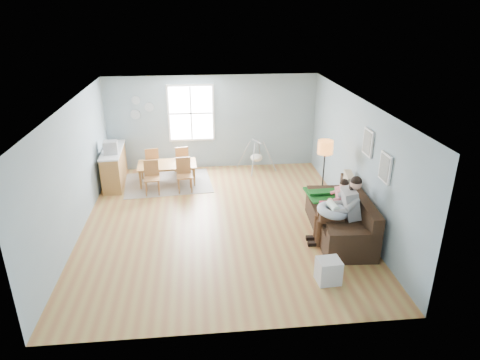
{
  "coord_description": "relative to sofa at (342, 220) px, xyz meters",
  "views": [
    {
      "loc": [
        -0.43,
        -8.5,
        4.55
      ],
      "look_at": [
        0.44,
        -0.02,
        1.0
      ],
      "focal_mm": 32.0,
      "sensor_mm": 36.0,
      "label": 1
    }
  ],
  "objects": [
    {
      "name": "monitor",
      "position": [
        -5.19,
        3.0,
        0.8
      ],
      "size": [
        0.38,
        0.36,
        0.33
      ],
      "color": "#A8A8AD",
      "rests_on": "counter"
    },
    {
      "name": "storage_cube",
      "position": [
        -0.78,
        -1.59,
        -0.11
      ],
      "size": [
        0.42,
        0.38,
        0.44
      ],
      "color": "silver",
      "rests_on": "room"
    },
    {
      "name": "window",
      "position": [
        -3.12,
        4.29,
        1.32
      ],
      "size": [
        1.32,
        0.08,
        1.62
      ],
      "color": "white",
      "rests_on": "room"
    },
    {
      "name": "rug",
      "position": [
        -3.8,
        3.18,
        -0.32
      ],
      "size": [
        2.43,
        1.94,
        0.01
      ],
      "primitive_type": "cube",
      "rotation": [
        0.0,
        0.0,
        0.09
      ],
      "color": "#9A938D",
      "rests_on": "room"
    },
    {
      "name": "chair_se",
      "position": [
        -3.34,
        2.66,
        0.16
      ],
      "size": [
        0.44,
        0.44,
        0.88
      ],
      "color": "olive",
      "rests_on": "rug"
    },
    {
      "name": "chair_sw",
      "position": [
        -4.16,
        2.58,
        0.15
      ],
      "size": [
        0.42,
        0.42,
        0.86
      ],
      "color": "olive",
      "rests_on": "rug"
    },
    {
      "name": "chair_nw",
      "position": [
        -4.25,
        3.71,
        0.15
      ],
      "size": [
        0.46,
        0.46,
        0.85
      ],
      "color": "olive",
      "rests_on": "rug"
    },
    {
      "name": "father",
      "position": [
        -0.17,
        -0.32,
        0.46
      ],
      "size": [
        1.03,
        0.49,
        1.46
      ],
      "color": "#99999C",
      "rests_on": "sofa"
    },
    {
      "name": "green_throw",
      "position": [
        -0.04,
        0.77,
        0.26
      ],
      "size": [
        1.09,
        0.89,
        0.04
      ],
      "primitive_type": "cube",
      "rotation": [
        0.0,
        0.0,
        0.04
      ],
      "color": "#145B23",
      "rests_on": "sofa"
    },
    {
      "name": "toddler",
      "position": [
        -0.07,
        0.22,
        0.46
      ],
      "size": [
        0.62,
        0.33,
        0.95
      ],
      "color": "silver",
      "rests_on": "sofa"
    },
    {
      "name": "floor_lamp",
      "position": [
        -0.11,
        1.21,
        1.08
      ],
      "size": [
        0.34,
        0.34,
        1.7
      ],
      "color": "black",
      "rests_on": "room"
    },
    {
      "name": "wall_plates",
      "position": [
        -4.52,
        4.3,
        1.5
      ],
      "size": [
        0.67,
        0.02,
        0.66
      ],
      "color": "#8A9DA6",
      "rests_on": "room"
    },
    {
      "name": "chair_ne",
      "position": [
        -3.43,
        3.78,
        0.14
      ],
      "size": [
        0.46,
        0.46,
        0.85
      ],
      "color": "olive",
      "rests_on": "rug"
    },
    {
      "name": "sofa",
      "position": [
        0.0,
        0.0,
        0.0
      ],
      "size": [
        1.13,
        2.37,
        0.93
      ],
      "color": "black",
      "rests_on": "room"
    },
    {
      "name": "beige_pillow",
      "position": [
        0.28,
        0.59,
        0.52
      ],
      "size": [
        0.25,
        0.58,
        0.56
      ],
      "primitive_type": "cube",
      "rotation": [
        0.0,
        0.0,
        -0.17
      ],
      "color": "tan",
      "rests_on": "sofa"
    },
    {
      "name": "nursing_pillow",
      "position": [
        -0.34,
        -0.31,
        0.4
      ],
      "size": [
        0.7,
        0.68,
        0.26
      ],
      "primitive_type": "torus",
      "rotation": [
        0.0,
        0.14,
        -0.09
      ],
      "color": "silver",
      "rests_on": "father"
    },
    {
      "name": "infant",
      "position": [
        -0.34,
        -0.27,
        0.5
      ],
      "size": [
        0.19,
        0.44,
        0.16
      ],
      "color": "white",
      "rests_on": "nursing_pillow"
    },
    {
      "name": "counter",
      "position": [
        -5.22,
        3.33,
        0.16
      ],
      "size": [
        0.59,
        1.74,
        0.96
      ],
      "color": "brown",
      "rests_on": "room"
    },
    {
      "name": "dining_table",
      "position": [
        -3.8,
        3.18,
        -0.06
      ],
      "size": [
        1.59,
        0.94,
        0.55
      ],
      "primitive_type": "imported",
      "rotation": [
        0.0,
        0.0,
        0.05
      ],
      "color": "brown",
      "rests_on": "rug"
    },
    {
      "name": "pictures",
      "position": [
        0.45,
        -0.22,
        1.52
      ],
      "size": [
        0.05,
        1.34,
        0.74
      ],
      "color": "white",
      "rests_on": "room"
    },
    {
      "name": "room",
      "position": [
        -2.52,
        0.83,
        2.09
      ],
      "size": [
        8.4,
        9.4,
        3.9
      ],
      "color": "#AE6D3D"
    },
    {
      "name": "baby_swing",
      "position": [
        -1.28,
        3.93,
        0.06
      ],
      "size": [
        1.13,
        1.14,
        0.88
      ],
      "color": "#A8A8AD",
      "rests_on": "room"
    }
  ]
}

